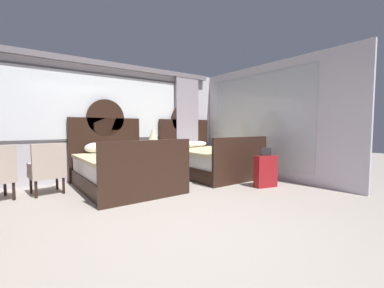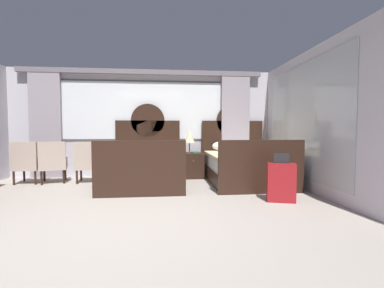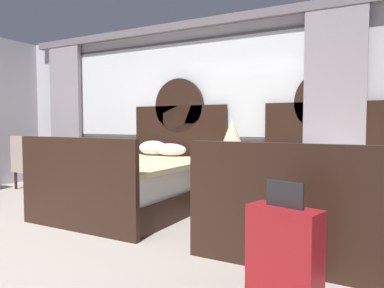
{
  "view_description": "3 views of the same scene",
  "coord_description": "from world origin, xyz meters",
  "px_view_note": "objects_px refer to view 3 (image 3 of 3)",
  "views": [
    {
      "loc": [
        -1.7,
        -2.23,
        1.2
      ],
      "look_at": [
        1.51,
        2.16,
        0.83
      ],
      "focal_mm": 23.42,
      "sensor_mm": 36.0,
      "label": 1
    },
    {
      "loc": [
        0.56,
        -3.15,
        1.17
      ],
      "look_at": [
        1.07,
        1.96,
        0.89
      ],
      "focal_mm": 24.46,
      "sensor_mm": 36.0,
      "label": 2
    },
    {
      "loc": [
        2.95,
        -1.25,
        1.14
      ],
      "look_at": [
        1.13,
        2.1,
        0.92
      ],
      "focal_mm": 33.53,
      "sensor_mm": 36.0,
      "label": 3
    }
  ],
  "objects_px": {
    "bed_near_window": "(140,181)",
    "table_lamp_on_nightstand": "(232,131)",
    "bed_near_mirror": "(312,196)",
    "nightstand_between_beds": "(236,185)",
    "book_on_nightstand": "(239,163)",
    "suitcase_on_floor": "(284,258)",
    "armchair_by_window_centre": "(52,163)",
    "armchair_by_window_left": "(85,166)",
    "armchair_by_window_right": "(30,162)"
  },
  "relations": [
    {
      "from": "nightstand_between_beds",
      "to": "armchair_by_window_centre",
      "type": "distance_m",
      "value": 3.14
    },
    {
      "from": "suitcase_on_floor",
      "to": "armchair_by_window_right",
      "type": "bearing_deg",
      "value": 158.31
    },
    {
      "from": "bed_near_mirror",
      "to": "armchair_by_window_centre",
      "type": "relative_size",
      "value": 2.38
    },
    {
      "from": "book_on_nightstand",
      "to": "suitcase_on_floor",
      "type": "bearing_deg",
      "value": -62.62
    },
    {
      "from": "armchair_by_window_left",
      "to": "nightstand_between_beds",
      "type": "bearing_deg",
      "value": 9.11
    },
    {
      "from": "armchair_by_window_centre",
      "to": "armchair_by_window_right",
      "type": "distance_m",
      "value": 0.54
    },
    {
      "from": "nightstand_between_beds",
      "to": "armchair_by_window_left",
      "type": "distance_m",
      "value": 2.4
    },
    {
      "from": "nightstand_between_beds",
      "to": "armchair_by_window_right",
      "type": "relative_size",
      "value": 0.66
    },
    {
      "from": "book_on_nightstand",
      "to": "armchair_by_window_right",
      "type": "distance_m",
      "value": 3.74
    },
    {
      "from": "book_on_nightstand",
      "to": "armchair_by_window_right",
      "type": "bearing_deg",
      "value": -175.82
    },
    {
      "from": "table_lamp_on_nightstand",
      "to": "armchair_by_window_right",
      "type": "height_order",
      "value": "table_lamp_on_nightstand"
    },
    {
      "from": "table_lamp_on_nightstand",
      "to": "armchair_by_window_centre",
      "type": "height_order",
      "value": "table_lamp_on_nightstand"
    },
    {
      "from": "bed_near_mirror",
      "to": "nightstand_between_beds",
      "type": "xyz_separation_m",
      "value": [
        -1.09,
        0.65,
        -0.08
      ]
    },
    {
      "from": "nightstand_between_beds",
      "to": "suitcase_on_floor",
      "type": "relative_size",
      "value": 0.77
    },
    {
      "from": "bed_near_mirror",
      "to": "armchair_by_window_centre",
      "type": "height_order",
      "value": "bed_near_mirror"
    },
    {
      "from": "nightstand_between_beds",
      "to": "armchair_by_window_right",
      "type": "xyz_separation_m",
      "value": [
        -3.65,
        -0.38,
        0.17
      ]
    },
    {
      "from": "bed_near_window",
      "to": "nightstand_between_beds",
      "type": "xyz_separation_m",
      "value": [
        1.1,
        0.66,
        -0.07
      ]
    },
    {
      "from": "armchair_by_window_left",
      "to": "bed_near_window",
      "type": "bearing_deg",
      "value": -12.41
    },
    {
      "from": "suitcase_on_floor",
      "to": "bed_near_window",
      "type": "bearing_deg",
      "value": 144.44
    },
    {
      "from": "bed_near_window",
      "to": "book_on_nightstand",
      "type": "bearing_deg",
      "value": 25.06
    },
    {
      "from": "book_on_nightstand",
      "to": "armchair_by_window_right",
      "type": "height_order",
      "value": "armchair_by_window_right"
    },
    {
      "from": "table_lamp_on_nightstand",
      "to": "armchair_by_window_centre",
      "type": "bearing_deg",
      "value": -172.76
    },
    {
      "from": "bed_near_window",
      "to": "table_lamp_on_nightstand",
      "type": "height_order",
      "value": "bed_near_window"
    },
    {
      "from": "nightstand_between_beds",
      "to": "armchair_by_window_centre",
      "type": "height_order",
      "value": "armchair_by_window_centre"
    },
    {
      "from": "armchair_by_window_left",
      "to": "bed_near_mirror",
      "type": "bearing_deg",
      "value": -4.45
    },
    {
      "from": "table_lamp_on_nightstand",
      "to": "armchair_by_window_right",
      "type": "relative_size",
      "value": 0.66
    },
    {
      "from": "nightstand_between_beds",
      "to": "bed_near_window",
      "type": "bearing_deg",
      "value": -149.11
    },
    {
      "from": "book_on_nightstand",
      "to": "suitcase_on_floor",
      "type": "height_order",
      "value": "suitcase_on_floor"
    },
    {
      "from": "nightstand_between_beds",
      "to": "armchair_by_window_left",
      "type": "xyz_separation_m",
      "value": [
        -2.37,
        -0.38,
        0.17
      ]
    },
    {
      "from": "table_lamp_on_nightstand",
      "to": "book_on_nightstand",
      "type": "xyz_separation_m",
      "value": [
        0.14,
        -0.12,
        -0.4
      ]
    },
    {
      "from": "book_on_nightstand",
      "to": "armchair_by_window_centre",
      "type": "bearing_deg",
      "value": -175.17
    },
    {
      "from": "armchair_by_window_right",
      "to": "suitcase_on_floor",
      "type": "height_order",
      "value": "armchair_by_window_right"
    },
    {
      "from": "bed_near_mirror",
      "to": "bed_near_window",
      "type": "bearing_deg",
      "value": -179.76
    },
    {
      "from": "armchair_by_window_left",
      "to": "armchair_by_window_centre",
      "type": "height_order",
      "value": "same"
    },
    {
      "from": "bed_near_mirror",
      "to": "armchair_by_window_centre",
      "type": "xyz_separation_m",
      "value": [
        -4.21,
        0.27,
        0.09
      ]
    },
    {
      "from": "armchair_by_window_centre",
      "to": "armchair_by_window_right",
      "type": "height_order",
      "value": "same"
    },
    {
      "from": "book_on_nightstand",
      "to": "armchair_by_window_centre",
      "type": "xyz_separation_m",
      "value": [
        -3.19,
        -0.27,
        -0.15
      ]
    },
    {
      "from": "bed_near_window",
      "to": "armchair_by_window_right",
      "type": "height_order",
      "value": "bed_near_window"
    },
    {
      "from": "nightstand_between_beds",
      "to": "book_on_nightstand",
      "type": "relative_size",
      "value": 2.35
    },
    {
      "from": "table_lamp_on_nightstand",
      "to": "armchair_by_window_left",
      "type": "relative_size",
      "value": 0.66
    },
    {
      "from": "table_lamp_on_nightstand",
      "to": "book_on_nightstand",
      "type": "distance_m",
      "value": 0.44
    },
    {
      "from": "bed_near_window",
      "to": "armchair_by_window_right",
      "type": "relative_size",
      "value": 2.38
    },
    {
      "from": "book_on_nightstand",
      "to": "nightstand_between_beds",
      "type": "bearing_deg",
      "value": 125.78
    },
    {
      "from": "bed_near_mirror",
      "to": "armchair_by_window_right",
      "type": "distance_m",
      "value": 4.75
    },
    {
      "from": "nightstand_between_beds",
      "to": "bed_near_mirror",
      "type": "bearing_deg",
      "value": -30.66
    },
    {
      "from": "book_on_nightstand",
      "to": "armchair_by_window_left",
      "type": "height_order",
      "value": "armchair_by_window_left"
    },
    {
      "from": "book_on_nightstand",
      "to": "armchair_by_window_centre",
      "type": "relative_size",
      "value": 0.28
    },
    {
      "from": "bed_near_mirror",
      "to": "table_lamp_on_nightstand",
      "type": "relative_size",
      "value": 3.63
    },
    {
      "from": "suitcase_on_floor",
      "to": "bed_near_mirror",
      "type": "bearing_deg",
      "value": 94.38
    },
    {
      "from": "armchair_by_window_left",
      "to": "armchair_by_window_right",
      "type": "xyz_separation_m",
      "value": [
        -1.28,
        -0.0,
        0.0
      ]
    }
  ]
}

